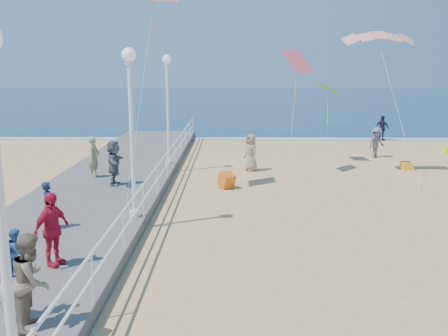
{
  "coord_description": "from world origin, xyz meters",
  "views": [
    {
      "loc": [
        -2.25,
        -15.41,
        5.12
      ],
      "look_at": [
        -2.5,
        2.0,
        1.6
      ],
      "focal_mm": 40.0,
      "sensor_mm": 36.0,
      "label": 1
    }
  ],
  "objects_px": {
    "spectator_1": "(32,280)",
    "spectator_3": "(52,229)",
    "beach_chair_right": "(407,166)",
    "lamp_post_mid": "(131,115)",
    "beach_walker_a": "(376,142)",
    "woman_holding_toddler": "(8,282)",
    "toddler_held": "(17,252)",
    "box_kite": "(227,182)",
    "spectator_5": "(114,163)",
    "spectator_0": "(49,205)",
    "beach_chair_left": "(448,151)",
    "beach_walker_c": "(251,152)",
    "beach_walker_b": "(382,128)",
    "spectator_6": "(94,157)",
    "lamp_post_far": "(168,98)"
  },
  "relations": [
    {
      "from": "woman_holding_toddler",
      "to": "spectator_3",
      "type": "xyz_separation_m",
      "value": [
        -0.09,
        2.63,
        0.15
      ]
    },
    {
      "from": "spectator_1",
      "to": "beach_chair_left",
      "type": "distance_m",
      "value": 27.15
    },
    {
      "from": "lamp_post_mid",
      "to": "beach_walker_a",
      "type": "xyz_separation_m",
      "value": [
        11.46,
        13.09,
        -2.77
      ]
    },
    {
      "from": "toddler_held",
      "to": "spectator_3",
      "type": "xyz_separation_m",
      "value": [
        -0.24,
        2.48,
        -0.39
      ]
    },
    {
      "from": "toddler_held",
      "to": "beach_chair_left",
      "type": "bearing_deg",
      "value": -46.92
    },
    {
      "from": "beach_walker_a",
      "to": "spectator_3",
      "type": "bearing_deg",
      "value": -159.77
    },
    {
      "from": "woman_holding_toddler",
      "to": "toddler_held",
      "type": "relative_size",
      "value": 1.68
    },
    {
      "from": "spectator_5",
      "to": "beach_walker_b",
      "type": "distance_m",
      "value": 21.94
    },
    {
      "from": "beach_chair_left",
      "to": "spectator_5",
      "type": "bearing_deg",
      "value": -150.72
    },
    {
      "from": "lamp_post_mid",
      "to": "spectator_0",
      "type": "relative_size",
      "value": 3.73
    },
    {
      "from": "lamp_post_mid",
      "to": "beach_walker_c",
      "type": "bearing_deg",
      "value": 66.07
    },
    {
      "from": "spectator_1",
      "to": "spectator_3",
      "type": "relative_size",
      "value": 0.99
    },
    {
      "from": "spectator_6",
      "to": "beach_walker_a",
      "type": "distance_m",
      "value": 16.06
    },
    {
      "from": "spectator_6",
      "to": "box_kite",
      "type": "distance_m",
      "value": 5.88
    },
    {
      "from": "spectator_0",
      "to": "woman_holding_toddler",
      "type": "bearing_deg",
      "value": -170.33
    },
    {
      "from": "beach_chair_left",
      "to": "beach_walker_c",
      "type": "bearing_deg",
      "value": -156.82
    },
    {
      "from": "spectator_3",
      "to": "spectator_6",
      "type": "bearing_deg",
      "value": 34.92
    },
    {
      "from": "lamp_post_far",
      "to": "beach_walker_b",
      "type": "bearing_deg",
      "value": 38.36
    },
    {
      "from": "spectator_5",
      "to": "box_kite",
      "type": "xyz_separation_m",
      "value": [
        4.57,
        1.05,
        -1.02
      ]
    },
    {
      "from": "spectator_1",
      "to": "beach_chair_right",
      "type": "height_order",
      "value": "spectator_1"
    },
    {
      "from": "toddler_held",
      "to": "beach_walker_c",
      "type": "height_order",
      "value": "toddler_held"
    },
    {
      "from": "lamp_post_far",
      "to": "woman_holding_toddler",
      "type": "relative_size",
      "value": 3.5
    },
    {
      "from": "spectator_3",
      "to": "toddler_held",
      "type": "bearing_deg",
      "value": -149.12
    },
    {
      "from": "lamp_post_mid",
      "to": "beach_walker_a",
      "type": "bearing_deg",
      "value": 48.79
    },
    {
      "from": "toddler_held",
      "to": "spectator_0",
      "type": "distance_m",
      "value": 5.5
    },
    {
      "from": "spectator_0",
      "to": "spectator_5",
      "type": "xyz_separation_m",
      "value": [
        0.64,
        5.64,
        0.2
      ]
    },
    {
      "from": "spectator_1",
      "to": "lamp_post_far",
      "type": "bearing_deg",
      "value": -8.83
    },
    {
      "from": "lamp_post_far",
      "to": "woman_holding_toddler",
      "type": "bearing_deg",
      "value": -94.02
    },
    {
      "from": "spectator_0",
      "to": "spectator_6",
      "type": "bearing_deg",
      "value": 1.88
    },
    {
      "from": "beach_walker_a",
      "to": "box_kite",
      "type": "distance_m",
      "value": 11.48
    },
    {
      "from": "spectator_3",
      "to": "box_kite",
      "type": "distance_m",
      "value": 10.41
    },
    {
      "from": "spectator_5",
      "to": "spectator_6",
      "type": "bearing_deg",
      "value": 34.67
    },
    {
      "from": "lamp_post_mid",
      "to": "beach_walker_b",
      "type": "bearing_deg",
      "value": 55.27
    },
    {
      "from": "woman_holding_toddler",
      "to": "spectator_3",
      "type": "bearing_deg",
      "value": -5.64
    },
    {
      "from": "beach_walker_b",
      "to": "lamp_post_far",
      "type": "bearing_deg",
      "value": 88.6
    },
    {
      "from": "toddler_held",
      "to": "beach_chair_right",
      "type": "distance_m",
      "value": 20.83
    },
    {
      "from": "woman_holding_toddler",
      "to": "spectator_6",
      "type": "relative_size",
      "value": 0.85
    },
    {
      "from": "spectator_3",
      "to": "woman_holding_toddler",
      "type": "bearing_deg",
      "value": -152.69
    },
    {
      "from": "spectator_0",
      "to": "spectator_5",
      "type": "distance_m",
      "value": 5.68
    },
    {
      "from": "beach_walker_b",
      "to": "beach_walker_c",
      "type": "relative_size",
      "value": 0.95
    },
    {
      "from": "beach_chair_left",
      "to": "beach_chair_right",
      "type": "height_order",
      "value": "same"
    },
    {
      "from": "lamp_post_mid",
      "to": "spectator_6",
      "type": "distance_m",
      "value": 6.95
    },
    {
      "from": "spectator_5",
      "to": "beach_walker_a",
      "type": "xyz_separation_m",
      "value": [
        13.13,
        8.69,
        -0.43
      ]
    },
    {
      "from": "spectator_5",
      "to": "lamp_post_mid",
      "type": "bearing_deg",
      "value": -164.21
    },
    {
      "from": "box_kite",
      "to": "spectator_3",
      "type": "bearing_deg",
      "value": -148.02
    },
    {
      "from": "spectator_6",
      "to": "spectator_1",
      "type": "bearing_deg",
      "value": -159.48
    },
    {
      "from": "woman_holding_toddler",
      "to": "box_kite",
      "type": "relative_size",
      "value": 2.53
    },
    {
      "from": "spectator_3",
      "to": "beach_walker_c",
      "type": "relative_size",
      "value": 0.98
    },
    {
      "from": "spectator_6",
      "to": "box_kite",
      "type": "height_order",
      "value": "spectator_6"
    },
    {
      "from": "toddler_held",
      "to": "spectator_0",
      "type": "height_order",
      "value": "toddler_held"
    }
  ]
}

